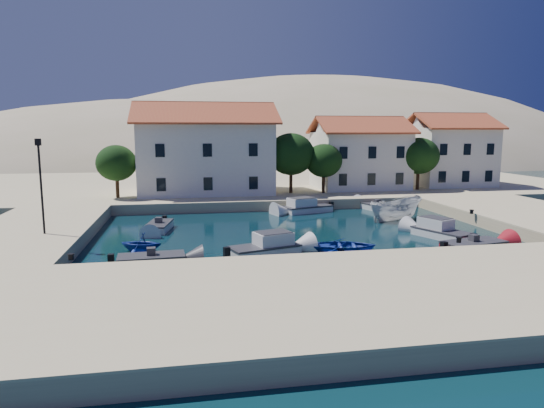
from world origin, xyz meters
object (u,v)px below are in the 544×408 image
Objects in this scene: building_mid at (359,152)px; boat_east at (396,220)px; building_left at (205,147)px; building_right at (449,149)px; cabin_cruiser_east at (442,232)px; cabin_cruiser_south at (265,248)px; lamppost at (40,177)px; rowboat_south at (344,250)px.

boat_east is at bearing -98.44° from building_mid.
building_right is (30.00, 2.00, -0.46)m from building_left.
building_right is 2.00× the size of cabin_cruiser_east.
cabin_cruiser_south is at bearing -136.24° from building_right.
building_left is 25.04m from cabin_cruiser_south.
building_right is 46.98m from lamppost.
building_right is at bearing 4.76° from building_mid.
rowboat_south is (19.35, -3.99, -4.75)m from lamppost.
building_mid is 36.21m from lamppost.
cabin_cruiser_south is 1.00× the size of cabin_cruiser_east.
lamppost is (-29.50, -21.00, -0.47)m from building_mid.
building_right is at bearing -29.78° from rowboat_south.
boat_east reaches higher than rowboat_south.
building_left is 22.21m from boat_east.
building_left is 27.57m from cabin_cruiser_east.
building_left is at bearing -176.19° from building_right.
building_right reaches higher than lamppost.
cabin_cruiser_south reaches higher than boat_east.
building_right is 28.06m from cabin_cruiser_east.
cabin_cruiser_east is at bearing -6.55° from cabin_cruiser_south.
cabin_cruiser_south is (14.02, -4.31, -4.28)m from lamppost.
building_left is at bearing 13.80° from cabin_cruiser_east.
building_left is 2.62× the size of boat_east.
building_left reaches higher than lamppost.
boat_east is at bearing -20.19° from cabin_cruiser_east.
building_mid is 12.04m from building_right.
building_left reaches higher than building_mid.
cabin_cruiser_east is at bearing -3.73° from lamppost.
building_right reaches higher than rowboat_south.
building_mid is (18.00, 1.00, -0.71)m from building_left.
lamppost is 28.14m from boat_east.
building_left is at bearing 78.76° from cabin_cruiser_south.
rowboat_south is 8.44m from cabin_cruiser_east.
building_left is 1.56× the size of building_right.
lamppost is 1.32× the size of cabin_cruiser_south.
building_mid is at bearing -11.45° from rowboat_south.
cabin_cruiser_south is (2.52, -24.31, -5.46)m from building_left.
building_left is 2.36× the size of lamppost.
rowboat_south is at bearing 121.20° from boat_east.
rowboat_south is at bearing -130.44° from building_right.
lamppost is at bearing 145.75° from cabin_cruiser_south.
lamppost reaches higher than cabin_cruiser_east.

